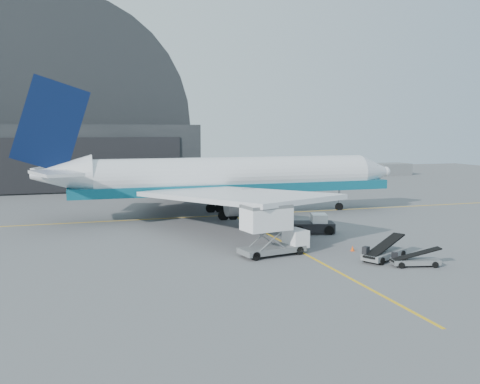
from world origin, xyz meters
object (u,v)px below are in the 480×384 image
object	(u,v)px
catering_truck	(271,231)
belt_loader_b	(415,260)
airliner	(221,178)
pushback_tug	(314,225)
belt_loader_a	(384,253)

from	to	relation	value
catering_truck	belt_loader_b	world-z (taller)	catering_truck
catering_truck	belt_loader_b	size ratio (longest dim) A/B	1.58
airliner	catering_truck	size ratio (longest dim) A/B	7.57
catering_truck	airliner	bearing A→B (deg)	75.01
pushback_tug	belt_loader_a	size ratio (longest dim) A/B	1.00
belt_loader_a	catering_truck	bearing A→B (deg)	124.69
airliner	belt_loader_a	size ratio (longest dim) A/B	9.84
catering_truck	belt_loader_a	distance (m)	9.86
airliner	pushback_tug	world-z (taller)	airliner
airliner	belt_loader_b	world-z (taller)	airliner
catering_truck	belt_loader_b	distance (m)	12.31
pushback_tug	belt_loader_b	xyz separation A→B (m)	(1.79, -15.57, -0.31)
airliner	belt_loader_a	xyz separation A→B (m)	(7.20, -26.88, -4.31)
belt_loader_a	belt_loader_b	size ratio (longest dim) A/B	1.21
pushback_tug	belt_loader_a	bearing A→B (deg)	-70.67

